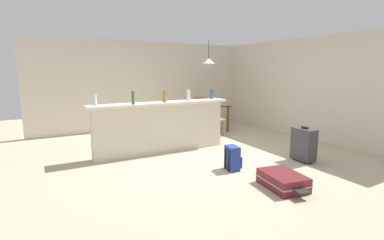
% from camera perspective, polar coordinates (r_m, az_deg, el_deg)
% --- Properties ---
extents(ground_plane, '(13.00, 13.00, 0.05)m').
position_cam_1_polar(ground_plane, '(6.12, 1.64, -6.61)').
color(ground_plane, '#BCAD8E').
extents(wall_back, '(6.60, 0.10, 2.50)m').
position_cam_1_polar(wall_back, '(8.66, -8.50, 6.74)').
color(wall_back, beige).
rests_on(wall_back, ground_plane).
extents(wall_right, '(0.10, 6.00, 2.50)m').
position_cam_1_polar(wall_right, '(8.06, 19.83, 6.03)').
color(wall_right, beige).
rests_on(wall_right, ground_plane).
extents(partition_half_wall, '(2.80, 0.20, 1.01)m').
position_cam_1_polar(partition_half_wall, '(6.04, -6.02, -1.71)').
color(partition_half_wall, beige).
rests_on(partition_half_wall, ground_plane).
extents(bar_countertop, '(2.96, 0.40, 0.05)m').
position_cam_1_polar(bar_countertop, '(5.95, -6.11, 3.29)').
color(bar_countertop, white).
rests_on(bar_countertop, partition_half_wall).
extents(bottle_clear, '(0.06, 0.06, 0.21)m').
position_cam_1_polar(bottle_clear, '(5.59, -18.61, 3.73)').
color(bottle_clear, silver).
rests_on(bottle_clear, bar_countertop).
extents(bottle_green, '(0.06, 0.06, 0.26)m').
position_cam_1_polar(bottle_green, '(5.64, -11.56, 4.34)').
color(bottle_green, '#2D6B38').
rests_on(bottle_green, bar_countertop).
extents(bottle_amber, '(0.07, 0.07, 0.24)m').
position_cam_1_polar(bottle_amber, '(5.88, -5.49, 4.62)').
color(bottle_amber, '#9E661E').
rests_on(bottle_amber, bar_countertop).
extents(bottle_white, '(0.08, 0.08, 0.24)m').
position_cam_1_polar(bottle_white, '(6.10, -0.69, 4.87)').
color(bottle_white, silver).
rests_on(bottle_white, bar_countertop).
extents(bottle_blue, '(0.07, 0.07, 0.22)m').
position_cam_1_polar(bottle_blue, '(6.58, 3.87, 5.15)').
color(bottle_blue, '#284C89').
rests_on(bottle_blue, bar_countertop).
extents(dining_table, '(1.10, 0.80, 0.74)m').
position_cam_1_polar(dining_table, '(8.08, 2.90, 2.31)').
color(dining_table, '#4C331E').
rests_on(dining_table, ground_plane).
extents(dining_chair_near_partition, '(0.45, 0.45, 0.93)m').
position_cam_1_polar(dining_chair_near_partition, '(7.59, 4.53, 0.80)').
color(dining_chair_near_partition, '#9E754C').
rests_on(dining_chair_near_partition, ground_plane).
extents(dining_chair_far_side, '(0.45, 0.45, 0.93)m').
position_cam_1_polar(dining_chair_far_side, '(8.61, 1.41, 1.92)').
color(dining_chair_far_side, '#9E754C').
rests_on(dining_chair_far_side, ground_plane).
extents(pendant_lamp, '(0.34, 0.34, 0.67)m').
position_cam_1_polar(pendant_lamp, '(7.98, 3.29, 11.56)').
color(pendant_lamp, black).
extents(suitcase_flat_maroon, '(0.59, 0.87, 0.22)m').
position_cam_1_polar(suitcase_flat_maroon, '(4.54, 17.49, -11.32)').
color(suitcase_flat_maroon, maroon).
rests_on(suitcase_flat_maroon, ground_plane).
extents(backpack_blue, '(0.28, 0.31, 0.42)m').
position_cam_1_polar(backpack_blue, '(5.09, 8.03, -7.50)').
color(backpack_blue, '#233D93').
rests_on(backpack_blue, ground_plane).
extents(suitcase_upright_charcoal, '(0.26, 0.45, 0.67)m').
position_cam_1_polar(suitcase_upright_charcoal, '(5.85, 21.18, -4.47)').
color(suitcase_upright_charcoal, '#38383D').
rests_on(suitcase_upright_charcoal, ground_plane).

